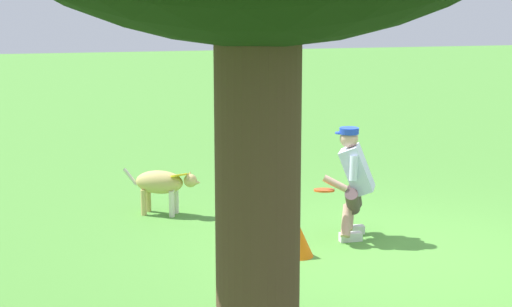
# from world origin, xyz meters

# --- Properties ---
(ground_plane) EXTENTS (60.00, 60.00, 0.00)m
(ground_plane) POSITION_xyz_m (0.00, 0.00, 0.00)
(ground_plane) COLOR #4C8D36
(person) EXTENTS (0.70, 0.64, 1.29)m
(person) POSITION_xyz_m (0.21, -0.68, 0.70)
(person) COLOR silver
(person) RESTS_ON ground_plane
(dog) EXTENTS (0.97, 0.54, 0.59)m
(dog) POSITION_xyz_m (2.23, -2.17, 0.40)
(dog) COLOR tan
(dog) RESTS_ON ground_plane
(frisbee_flying) EXTENTS (0.28, 0.27, 0.10)m
(frisbee_flying) POSITION_xyz_m (2.03, -2.06, 0.53)
(frisbee_flying) COLOR yellow
(frisbee_held) EXTENTS (0.33, 0.33, 0.05)m
(frisbee_held) POSITION_xyz_m (0.59, -0.60, 0.61)
(frisbee_held) COLOR #DE4E19
(frisbee_held) RESTS_ON person
(training_cone) EXTENTS (0.34, 0.34, 0.37)m
(training_cone) POSITION_xyz_m (1.01, -0.19, 0.19)
(training_cone) COLOR orange
(training_cone) RESTS_ON ground_plane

